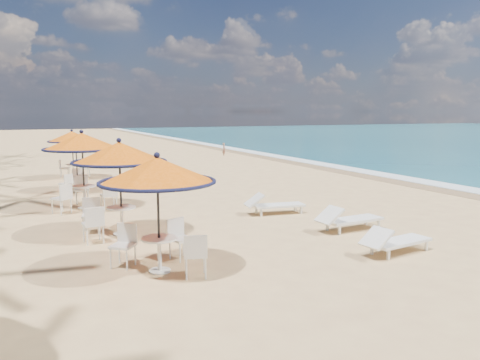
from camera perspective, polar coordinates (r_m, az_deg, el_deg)
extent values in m
plane|color=tan|center=(11.52, 12.86, -7.60)|extent=(160.00, 160.00, 0.00)
cube|color=white|center=(24.92, 15.58, 0.84)|extent=(1.20, 140.00, 0.04)
cube|color=olive|center=(24.35, 13.97, 0.73)|extent=(1.40, 140.00, 0.02)
cylinder|color=black|center=(9.21, -9.92, -4.26)|extent=(0.05, 0.05, 2.26)
cone|color=orange|center=(9.06, -10.06, 1.21)|extent=(2.26, 2.26, 0.49)
torus|color=black|center=(9.10, -10.02, -0.21)|extent=(2.26, 2.26, 0.07)
sphere|color=black|center=(9.03, -10.10, 3.00)|extent=(0.12, 0.12, 0.12)
cylinder|color=white|center=(9.33, -9.85, -7.04)|extent=(0.69, 0.69, 0.04)
cylinder|color=white|center=(9.42, -9.80, -8.94)|extent=(0.08, 0.08, 0.69)
cylinder|color=black|center=(12.22, -14.35, -1.04)|extent=(0.05, 0.05, 2.37)
cone|color=orange|center=(12.11, -14.51, 3.30)|extent=(2.37, 2.37, 0.52)
torus|color=black|center=(12.13, -14.47, 2.18)|extent=(2.37, 2.37, 0.07)
sphere|color=black|center=(12.08, -14.56, 4.71)|extent=(0.12, 0.12, 0.12)
cylinder|color=white|center=(12.30, -14.27, -3.27)|extent=(0.72, 0.72, 0.04)
cylinder|color=white|center=(12.38, -14.21, -4.81)|extent=(0.08, 0.08, 0.72)
cylinder|color=black|center=(15.93, -18.56, 1.06)|extent=(0.05, 0.05, 2.45)
cone|color=orange|center=(15.84, -18.72, 4.50)|extent=(2.45, 2.45, 0.53)
torus|color=black|center=(15.86, -18.68, 3.62)|extent=(2.45, 2.45, 0.07)
sphere|color=black|center=(15.82, -18.77, 5.62)|extent=(0.13, 0.13, 0.13)
cylinder|color=white|center=(15.99, -18.48, -0.71)|extent=(0.74, 0.74, 0.04)
cylinder|color=white|center=(16.05, -18.42, -1.95)|extent=(0.09, 0.09, 0.74)
cylinder|color=black|center=(19.49, -19.28, 1.70)|extent=(0.04, 0.04, 2.05)
cone|color=orange|center=(19.42, -19.39, 4.05)|extent=(2.05, 2.05, 0.45)
torus|color=black|center=(19.43, -19.36, 3.45)|extent=(2.05, 2.05, 0.06)
sphere|color=black|center=(19.40, -19.43, 4.82)|extent=(0.11, 0.11, 0.11)
cylinder|color=white|center=(19.54, -19.22, 0.48)|extent=(0.62, 0.62, 0.04)
cylinder|color=white|center=(19.58, -19.18, -0.37)|extent=(0.07, 0.07, 0.62)
cylinder|color=black|center=(23.35, -19.70, 2.90)|extent=(0.05, 0.05, 2.21)
cone|color=orange|center=(23.29, -19.81, 5.01)|extent=(2.21, 2.21, 0.48)
torus|color=black|center=(23.30, -19.78, 4.47)|extent=(2.21, 2.21, 0.07)
sphere|color=black|center=(23.28, -19.84, 5.70)|extent=(0.12, 0.12, 0.12)
cylinder|color=white|center=(23.39, -19.65, 1.80)|extent=(0.67, 0.67, 0.04)
cylinder|color=white|center=(23.43, -19.61, 1.03)|extent=(0.08, 0.08, 0.67)
cube|color=white|center=(11.09, 18.90, -7.10)|extent=(1.60, 0.75, 0.06)
cube|color=white|center=(10.47, 16.27, -6.77)|extent=(0.58, 0.62, 0.38)
cube|color=white|center=(11.13, 18.86, -7.83)|extent=(0.05, 0.05, 0.22)
cube|color=white|center=(12.85, 13.66, -4.72)|extent=(1.67, 0.68, 0.07)
cube|color=white|center=(12.28, 10.84, -4.22)|extent=(0.58, 0.62, 0.41)
cube|color=white|center=(12.89, 13.64, -5.39)|extent=(0.06, 0.06, 0.23)
cube|color=white|center=(14.47, 4.74, -3.09)|extent=(1.65, 0.82, 0.06)
cube|color=white|center=(14.18, 1.76, -2.47)|extent=(0.61, 0.65, 0.39)
cube|color=white|center=(14.50, 4.73, -3.67)|extent=(0.06, 0.06, 0.22)
imported|color=#8B5946|center=(33.20, -1.96, 3.80)|extent=(0.32, 0.40, 0.98)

